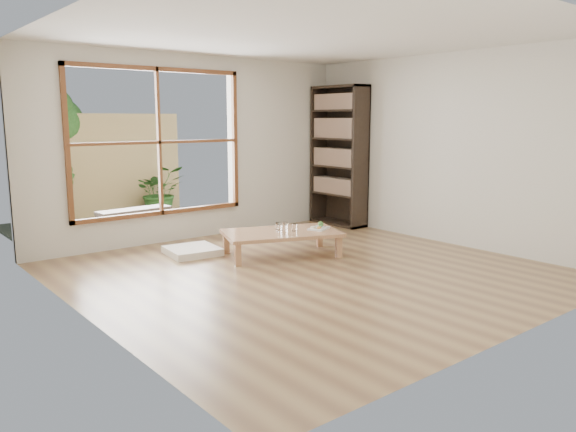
# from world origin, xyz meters

# --- Properties ---
(ground) EXTENTS (5.00, 5.00, 0.00)m
(ground) POSITION_xyz_m (0.00, 0.00, 0.00)
(ground) COLOR #9E7D4F
(ground) RESTS_ON ground
(low_table) EXTENTS (1.63, 1.27, 0.31)m
(low_table) POSITION_xyz_m (0.24, 0.79, 0.28)
(low_table) COLOR tan
(low_table) RESTS_ON ground
(floor_cushion) EXTENTS (0.68, 0.68, 0.09)m
(floor_cushion) POSITION_xyz_m (-0.61, 1.56, 0.04)
(floor_cushion) COLOR white
(floor_cushion) RESTS_ON ground
(bookshelf) EXTENTS (0.36, 1.01, 2.23)m
(bookshelf) POSITION_xyz_m (2.30, 1.90, 1.12)
(bookshelf) COLOR #2D2119
(bookshelf) RESTS_ON ground
(glass_tall) EXTENTS (0.08, 0.08, 0.15)m
(glass_tall) POSITION_xyz_m (0.17, 0.64, 0.39)
(glass_tall) COLOR silver
(glass_tall) RESTS_ON low_table
(glass_mid) EXTENTS (0.06, 0.06, 0.09)m
(glass_mid) POSITION_xyz_m (0.38, 0.70, 0.36)
(glass_mid) COLOR silver
(glass_mid) RESTS_ON low_table
(glass_short) EXTENTS (0.07, 0.07, 0.09)m
(glass_short) POSITION_xyz_m (0.29, 0.92, 0.36)
(glass_short) COLOR silver
(glass_short) RESTS_ON low_table
(glass_small) EXTENTS (0.07, 0.07, 0.08)m
(glass_small) POSITION_xyz_m (0.21, 0.80, 0.35)
(glass_small) COLOR silver
(glass_small) RESTS_ON low_table
(food_tray) EXTENTS (0.34, 0.29, 0.09)m
(food_tray) POSITION_xyz_m (0.71, 0.60, 0.33)
(food_tray) COLOR white
(food_tray) RESTS_ON low_table
(deck) EXTENTS (2.80, 2.00, 0.05)m
(deck) POSITION_xyz_m (-0.60, 3.56, 0.00)
(deck) COLOR #373028
(deck) RESTS_ON ground
(garden_bench) EXTENTS (1.14, 0.41, 0.35)m
(garden_bench) POSITION_xyz_m (-0.63, 3.27, 0.32)
(garden_bench) COLOR #2D2119
(garden_bench) RESTS_ON deck
(bamboo_fence) EXTENTS (2.80, 0.06, 1.80)m
(bamboo_fence) POSITION_xyz_m (-0.60, 4.56, 0.90)
(bamboo_fence) COLOR tan
(bamboo_fence) RESTS_ON ground
(shrub_right) EXTENTS (0.95, 0.87, 0.90)m
(shrub_right) POSITION_xyz_m (0.25, 4.17, 0.48)
(shrub_right) COLOR #356926
(shrub_right) RESTS_ON deck
(shrub_left) EXTENTS (0.56, 0.46, 0.97)m
(shrub_left) POSITION_xyz_m (-1.48, 4.07, 0.51)
(shrub_left) COLOR #356926
(shrub_left) RESTS_ON deck
(garden_tree) EXTENTS (1.04, 0.85, 2.22)m
(garden_tree) POSITION_xyz_m (-1.28, 4.86, 1.63)
(garden_tree) COLOR #4C3D2D
(garden_tree) RESTS_ON ground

